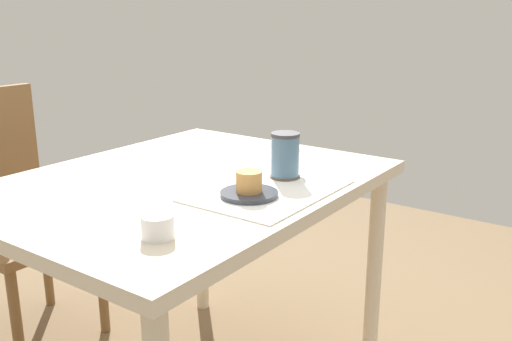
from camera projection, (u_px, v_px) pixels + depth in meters
dining_table at (185, 206)px, 1.62m from camera, size 1.09×0.86×0.75m
wooden_chair at (11, 209)px, 2.09m from camera, size 0.42×0.42×0.93m
placemat at (268, 191)px, 1.48m from camera, size 0.41×0.29×0.00m
pastry_plate at (249, 194)px, 1.43m from camera, size 0.15×0.15×0.01m
pastry at (249, 181)px, 1.42m from camera, size 0.07×0.07×0.05m
coffee_coaster at (285, 176)px, 1.59m from camera, size 0.08×0.08×0.00m
coffee_mug at (286, 154)px, 1.58m from camera, size 0.11×0.08×0.12m
sugar_bowl at (158, 227)px, 1.18m from camera, size 0.07×0.07×0.05m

